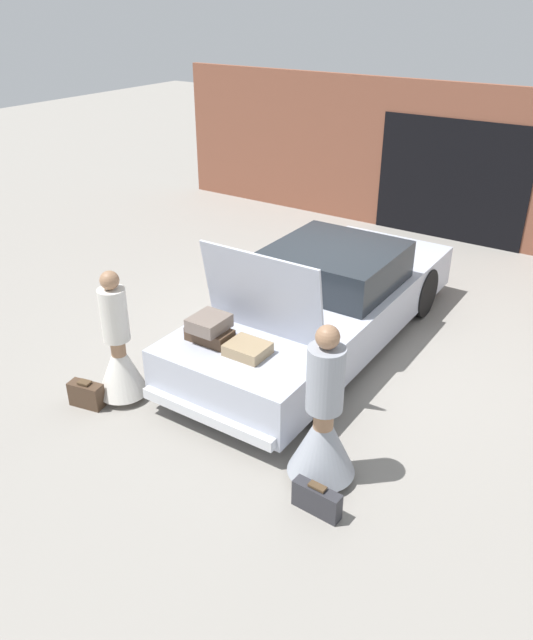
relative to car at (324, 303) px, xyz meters
name	(u,v)px	position (x,y,z in m)	size (l,w,h in m)	color
ground_plane	(321,342)	(0.00, -0.02, -0.57)	(40.00, 40.00, 0.00)	gray
garage_wall_back	(455,165)	(0.00, 4.82, 0.82)	(12.00, 0.14, 2.80)	brown
car	(324,303)	(0.00, 0.00, 0.00)	(1.80, 4.94, 1.77)	#B2B7C6
person_left	(119,355)	(-1.28, -2.41, -0.01)	(0.57, 0.57, 1.58)	#997051
person_right	(323,428)	(1.28, -2.33, 0.02)	(0.66, 0.66, 1.66)	#997051
suitcase_beside_left_person	(86,394)	(-1.50, -2.77, -0.42)	(0.42, 0.24, 0.32)	#473323
suitcase_beside_right_person	(317,500)	(1.48, -2.75, -0.43)	(0.47, 0.15, 0.31)	#2D2D33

